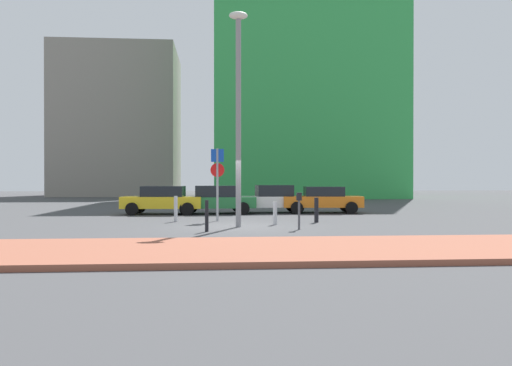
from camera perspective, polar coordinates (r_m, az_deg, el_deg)
name	(u,v)px	position (r m, az deg, el deg)	size (l,w,h in m)	color
ground_plane	(237,227)	(18.86, -2.20, -5.02)	(120.00, 120.00, 0.00)	#424244
sidewalk_brick	(249,250)	(12.14, -0.86, -7.71)	(40.00, 4.34, 0.14)	#93513D
parked_car_yellow	(163,199)	(25.97, -10.63, -1.87)	(4.16, 2.13, 1.45)	gold
parked_car_green	(215,199)	(25.94, -4.70, -1.84)	(4.29, 2.07, 1.46)	#237238
parked_car_white	(269,199)	(26.56, 1.50, -1.83)	(4.48, 2.04, 1.49)	white
parked_car_orange	(322,199)	(26.78, 7.62, -1.85)	(4.28, 2.21, 1.40)	orange
parking_sign_post	(217,175)	(21.42, -4.45, 0.89)	(0.60, 0.12, 3.12)	gray
parking_meter	(299,205)	(17.76, 4.96, -2.58)	(0.18, 0.14, 1.32)	#4C4C51
street_lamp	(238,102)	(18.87, -2.04, 9.23)	(0.70, 0.36, 8.08)	gray
traffic_bollard_near	(316,210)	(20.81, 6.94, -3.09)	(0.18, 0.18, 1.04)	black
traffic_bollard_mid	(275,213)	(19.63, 2.20, -3.49)	(0.16, 0.16, 0.90)	#B7B7BC
traffic_bollard_far	(207,216)	(17.05, -5.67, -3.78)	(0.12, 0.12, 1.08)	black
traffic_bollard_edge	(176,209)	(21.29, -9.19, -2.95)	(0.15, 0.15, 1.09)	#B7B7BC
building_colorful_midrise	(301,67)	(53.48, 5.20, 13.06)	(18.11, 14.95, 27.04)	green
building_under_construction	(120,124)	(58.49, -15.35, 6.57)	(12.87, 11.13, 16.18)	gray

